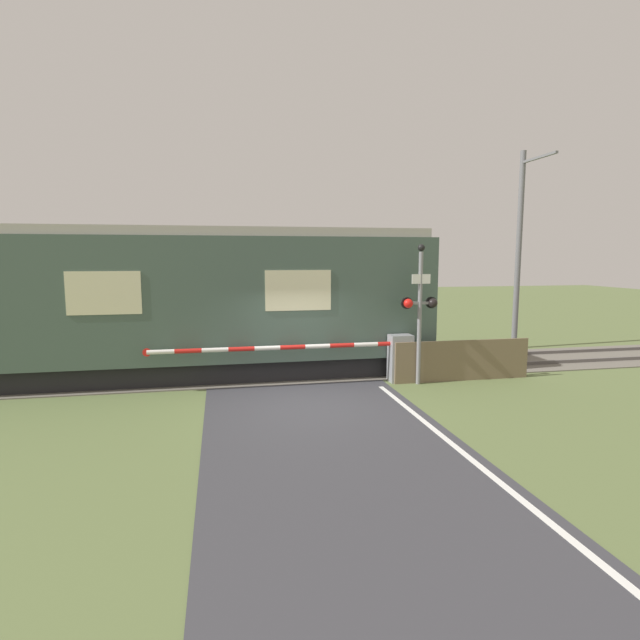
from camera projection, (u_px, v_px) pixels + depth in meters
ground_plane at (308, 403)px, 11.37m from camera, size 80.00×80.00×0.00m
track_bed at (289, 370)px, 14.54m from camera, size 36.00×3.20×0.13m
train at (117, 303)px, 13.37m from camera, size 17.05×3.03×4.08m
crossing_barrier at (378, 356)px, 13.16m from camera, size 6.84×0.44×1.26m
signal_post at (420, 306)px, 12.83m from camera, size 0.97×0.26×3.64m
catenary_pole at (519, 247)px, 17.70m from camera, size 0.20×1.90×6.98m
roadside_fence at (463, 360)px, 13.39m from camera, size 3.83×0.06×1.10m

